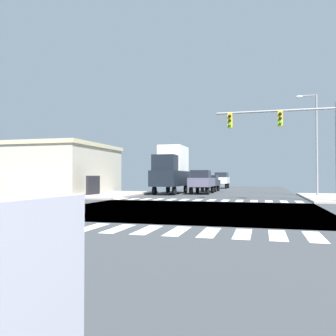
{
  "coord_description": "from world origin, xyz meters",
  "views": [
    {
      "loc": [
        3.83,
        -17.99,
        1.71
      ],
      "look_at": [
        -1.79,
        2.8,
        2.25
      ],
      "focal_mm": 37.38,
      "sensor_mm": 36.0,
      "label": 1
    }
  ],
  "objects": [
    {
      "name": "box_truck_trailing_1",
      "position": [
        -5.0,
        15.98,
        2.56
      ],
      "size": [
        2.4,
        7.2,
        4.85
      ],
      "rotation": [
        0.0,
        0.0,
        3.14
      ],
      "color": "black",
      "rests_on": "ground"
    },
    {
      "name": "bank_building",
      "position": [
        -18.23,
        14.78,
        2.56
      ],
      "size": [
        13.8,
        11.3,
        5.11
      ],
      "color": "#AEAA98",
      "rests_on": "ground"
    },
    {
      "name": "sidewalk_corner_nw",
      "position": [
        -13.0,
        12.0,
        0.07
      ],
      "size": [
        12.0,
        12.0,
        0.14
      ],
      "color": "#A7958C",
      "rests_on": "ground"
    },
    {
      "name": "ground",
      "position": [
        0.0,
        0.0,
        -0.03
      ],
      "size": [
        90.0,
        90.0,
        0.05
      ],
      "color": "#383C3F"
    },
    {
      "name": "suv_leading_3",
      "position": [
        -5.0,
        36.59,
        1.39
      ],
      "size": [
        1.96,
        4.6,
        2.34
      ],
      "rotation": [
        0.0,
        0.0,
        3.14
      ],
      "color": "black",
      "rests_on": "ground"
    },
    {
      "name": "street_lamp",
      "position": [
        8.15,
        14.33,
        5.24
      ],
      "size": [
        1.78,
        0.32,
        8.87
      ],
      "color": "gray",
      "rests_on": "ground"
    },
    {
      "name": "suv_crossing_2",
      "position": [
        -2.0,
        34.07,
        1.39
      ],
      "size": [
        1.96,
        4.6,
        2.34
      ],
      "rotation": [
        0.0,
        0.0,
        3.14
      ],
      "color": "black",
      "rests_on": "ground"
    },
    {
      "name": "pickup_nearside_1",
      "position": [
        -2.0,
        16.52,
        1.29
      ],
      "size": [
        2.0,
        5.1,
        2.35
      ],
      "rotation": [
        0.0,
        0.0,
        3.14
      ],
      "color": "black",
      "rests_on": "ground"
    },
    {
      "name": "crosswalk_far",
      "position": [
        -0.25,
        7.3,
        0.0
      ],
      "size": [
        13.5,
        2.0,
        0.01
      ],
      "color": "white",
      "rests_on": "ground"
    },
    {
      "name": "sedan_queued_1",
      "position": [
        -2.0,
        22.55,
        1.12
      ],
      "size": [
        1.8,
        4.3,
        1.88
      ],
      "rotation": [
        0.0,
        0.0,
        3.14
      ],
      "color": "black",
      "rests_on": "ground"
    },
    {
      "name": "crosswalk_near",
      "position": [
        -0.25,
        -7.3,
        0.0
      ],
      "size": [
        13.5,
        2.0,
        0.01
      ],
      "color": "white",
      "rests_on": "ground"
    },
    {
      "name": "traffic_signal_mast",
      "position": [
        5.47,
        6.82,
        4.93
      ],
      "size": [
        7.94,
        0.55,
        6.6
      ],
      "color": "gray",
      "rests_on": "ground"
    }
  ]
}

